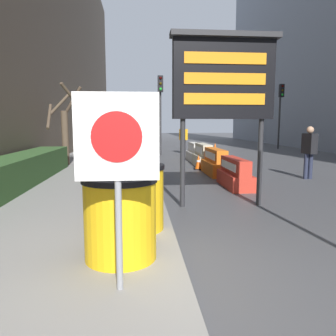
# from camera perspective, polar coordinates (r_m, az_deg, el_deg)

# --- Properties ---
(ground_plane) EXTENTS (120.00, 120.00, 0.00)m
(ground_plane) POSITION_cam_1_polar(r_m,az_deg,el_deg) (3.63, 3.24, -19.46)
(ground_plane) COLOR #474749
(hedge_strip) EXTENTS (0.90, 7.71, 0.72)m
(hedge_strip) POSITION_cam_1_polar(r_m,az_deg,el_deg) (8.50, -25.41, -0.75)
(hedge_strip) COLOR #335628
(hedge_strip) RESTS_ON sidewalk_left
(bare_tree) EXTENTS (1.50, 1.57, 2.92)m
(bare_tree) POSITION_cam_1_polar(r_m,az_deg,el_deg) (12.68, -17.51, 6.90)
(bare_tree) COLOR #4C3D2D
(bare_tree) RESTS_ON sidewalk_left
(barrel_drum_foreground) EXTENTS (0.82, 0.82, 0.93)m
(barrel_drum_foreground) POSITION_cam_1_polar(r_m,az_deg,el_deg) (3.70, -8.31, -8.51)
(barrel_drum_foreground) COLOR yellow
(barrel_drum_foreground) RESTS_ON sidewalk_left
(barrel_drum_middle) EXTENTS (0.82, 0.82, 0.93)m
(barrel_drum_middle) POSITION_cam_1_polar(r_m,az_deg,el_deg) (4.69, -5.65, -5.00)
(barrel_drum_middle) COLOR yellow
(barrel_drum_middle) RESTS_ON sidewalk_left
(warning_sign) EXTENTS (0.72, 0.08, 1.76)m
(warning_sign) POSITION_cam_1_polar(r_m,az_deg,el_deg) (2.84, -8.84, 2.89)
(warning_sign) COLOR gray
(warning_sign) RESTS_ON sidewalk_left
(message_board) EXTENTS (2.10, 0.36, 3.38)m
(message_board) POSITION_cam_1_polar(r_m,az_deg,el_deg) (6.68, 9.65, 14.95)
(message_board) COLOR #28282B
(message_board) RESTS_ON ground_plane
(jersey_barrier_red_striped) EXTENTS (0.58, 1.66, 0.77)m
(jersey_barrier_red_striped) POSITION_cam_1_polar(r_m,az_deg,el_deg) (8.81, 11.56, -1.11)
(jersey_barrier_red_striped) COLOR red
(jersey_barrier_red_striped) RESTS_ON ground_plane
(jersey_barrier_orange_near) EXTENTS (0.60, 1.83, 0.85)m
(jersey_barrier_orange_near) POSITION_cam_1_polar(r_m,az_deg,el_deg) (10.92, 8.24, 0.83)
(jersey_barrier_orange_near) COLOR orange
(jersey_barrier_orange_near) RESTS_ON ground_plane
(jersey_barrier_cream) EXTENTS (0.60, 1.75, 0.90)m
(jersey_barrier_cream) POSITION_cam_1_polar(r_m,az_deg,el_deg) (12.90, 6.16, 1.98)
(jersey_barrier_cream) COLOR beige
(jersey_barrier_cream) RESTS_ON ground_plane
(jersey_barrier_white) EXTENTS (0.54, 1.68, 0.83)m
(jersey_barrier_white) POSITION_cam_1_polar(r_m,az_deg,el_deg) (14.93, 4.61, 2.64)
(jersey_barrier_white) COLOR silver
(jersey_barrier_white) RESTS_ON ground_plane
(traffic_cone_near) EXTENTS (0.43, 0.43, 0.76)m
(traffic_cone_near) POSITION_cam_1_polar(r_m,az_deg,el_deg) (16.42, 8.19, 3.07)
(traffic_cone_near) COLOR black
(traffic_cone_near) RESTS_ON ground_plane
(traffic_cone_mid) EXTENTS (0.31, 0.31, 0.55)m
(traffic_cone_mid) POSITION_cam_1_polar(r_m,az_deg,el_deg) (12.03, 5.32, 0.98)
(traffic_cone_mid) COLOR black
(traffic_cone_mid) RESTS_ON ground_plane
(traffic_light_near_curb) EXTENTS (0.28, 0.44, 4.19)m
(traffic_light_near_curb) POSITION_cam_1_polar(r_m,az_deg,el_deg) (17.80, -1.34, 12.04)
(traffic_light_near_curb) COLOR #2D2D30
(traffic_light_near_curb) RESTS_ON ground_plane
(traffic_light_far_side) EXTENTS (0.28, 0.45, 4.28)m
(traffic_light_far_side) POSITION_cam_1_polar(r_m,az_deg,el_deg) (23.42, 19.02, 10.73)
(traffic_light_far_side) COLOR #2D2D30
(traffic_light_far_side) RESTS_ON ground_plane
(pedestrian_worker) EXTENTS (0.47, 0.35, 1.60)m
(pedestrian_worker) POSITION_cam_1_polar(r_m,az_deg,el_deg) (18.60, 2.70, 5.42)
(pedestrian_worker) COLOR #333338
(pedestrian_worker) RESTS_ON ground_plane
(pedestrian_passerby) EXTENTS (0.34, 0.46, 1.59)m
(pedestrian_passerby) POSITION_cam_1_polar(r_m,az_deg,el_deg) (10.75, 23.38, 3.20)
(pedestrian_passerby) COLOR #23283D
(pedestrian_passerby) RESTS_ON ground_plane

